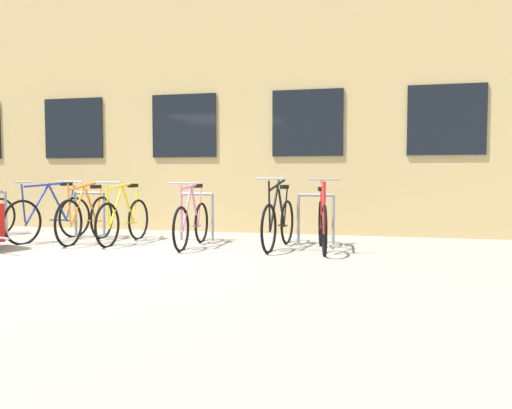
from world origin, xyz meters
TOP-DOWN VIEW (x-y plane):
  - ground_plane at (0.00, 0.00)m, footprint 42.00×42.00m
  - storefront_building at (-0.00, 6.61)m, footprint 28.00×6.86m
  - bike_rack at (-0.29, 1.90)m, footprint 6.61×0.05m
  - bicycle_yellow at (-0.35, 1.38)m, footprint 0.44×1.72m
  - bicycle_pink at (0.87, 1.26)m, footprint 0.44×1.67m
  - bicycle_black at (2.20, 1.41)m, footprint 0.44×1.74m
  - bicycle_orange at (-1.00, 1.32)m, footprint 0.44×1.75m
  - bicycle_blue at (-1.71, 1.37)m, footprint 0.55×1.79m
  - bicycle_red at (2.88, 1.31)m, footprint 0.45×1.74m

SIDE VIEW (x-z plane):
  - ground_plane at x=0.00m, z-range 0.00..0.00m
  - bicycle_pink at x=0.87m, z-range -0.14..0.88m
  - bicycle_yellow at x=-0.35m, z-range -0.13..0.89m
  - bicycle_red at x=2.88m, z-range -0.15..0.93m
  - bicycle_black at x=2.20m, z-range -0.15..0.93m
  - bicycle_blue at x=-1.71m, z-range -0.12..0.91m
  - bicycle_orange at x=-1.00m, z-range -0.12..0.91m
  - bike_rack at x=-0.29m, z-range 0.09..0.90m
  - storefront_building at x=0.00m, z-range 0.00..6.30m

